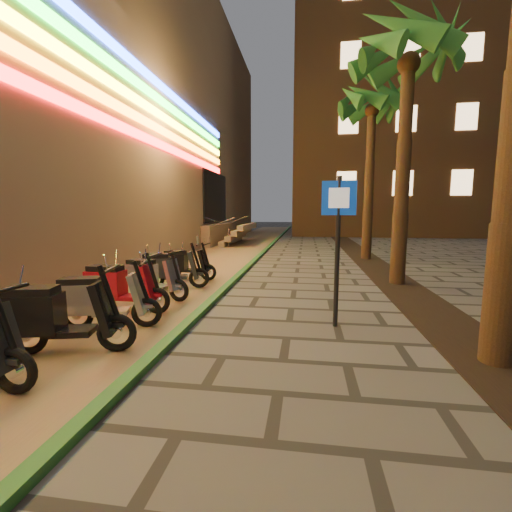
% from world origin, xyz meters
% --- Properties ---
extents(ground, '(120.00, 120.00, 0.00)m').
position_xyz_m(ground, '(0.00, 0.00, 0.00)').
color(ground, '#474442').
rests_on(ground, ground).
extents(parking_strip, '(3.40, 60.00, 0.01)m').
position_xyz_m(parking_strip, '(-2.60, 10.00, 0.01)').
color(parking_strip, '#8C7251').
rests_on(parking_strip, ground).
extents(green_curb, '(0.18, 60.00, 0.10)m').
position_xyz_m(green_curb, '(-0.90, 10.00, 0.05)').
color(green_curb, '#27682A').
rests_on(green_curb, ground).
extents(planting_strip, '(1.20, 40.00, 0.02)m').
position_xyz_m(planting_strip, '(3.60, 5.00, 0.01)').
color(planting_strip, black).
rests_on(planting_strip, ground).
extents(apartment_block, '(18.00, 16.06, 25.00)m').
position_xyz_m(apartment_block, '(9.00, 32.00, 12.50)').
color(apartment_block, brown).
rests_on(apartment_block, ground).
extents(palm_c, '(2.97, 3.02, 6.91)m').
position_xyz_m(palm_c, '(3.60, 7.00, 5.73)').
color(palm_c, '#472D19').
rests_on(palm_c, ground).
extents(palm_d, '(2.97, 3.02, 7.16)m').
position_xyz_m(palm_d, '(3.60, 12.00, 5.94)').
color(palm_d, '#472D19').
rests_on(palm_d, ground).
extents(pedestrian_sign, '(0.56, 0.11, 2.56)m').
position_xyz_m(pedestrian_sign, '(1.63, 3.18, 1.66)').
color(pedestrian_sign, black).
rests_on(pedestrian_sign, ground).
extents(scooter_5, '(1.78, 0.85, 1.25)m').
position_xyz_m(scooter_5, '(-2.34, 1.42, 0.54)').
color(scooter_5, black).
rests_on(scooter_5, ground).
extents(scooter_6, '(1.65, 0.86, 1.17)m').
position_xyz_m(scooter_6, '(-2.33, 2.44, 0.51)').
color(scooter_6, black).
rests_on(scooter_6, ground).
extents(scooter_7, '(1.70, 0.60, 1.20)m').
position_xyz_m(scooter_7, '(-2.54, 3.44, 0.52)').
color(scooter_7, black).
rests_on(scooter_7, ground).
extents(scooter_8, '(1.63, 0.80, 1.15)m').
position_xyz_m(scooter_8, '(-2.40, 4.54, 0.50)').
color(scooter_8, black).
rests_on(scooter_8, ground).
extents(scooter_9, '(1.69, 0.83, 1.19)m').
position_xyz_m(scooter_9, '(-2.40, 5.52, 0.52)').
color(scooter_9, black).
rests_on(scooter_9, ground).
extents(scooter_10, '(1.56, 0.55, 1.10)m').
position_xyz_m(scooter_10, '(-2.40, 6.68, 0.48)').
color(scooter_10, black).
rests_on(scooter_10, ground).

